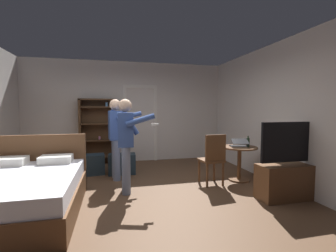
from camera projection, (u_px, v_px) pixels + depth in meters
ground_plane at (139, 195)px, 4.02m from camera, size 5.92×5.92×0.00m
wall_back at (128, 112)px, 6.58m from camera, size 5.62×0.12×2.76m
wall_right at (281, 114)px, 4.56m from camera, size 0.12×5.61×2.76m
doorway_frame at (141, 118)px, 6.60m from camera, size 0.93×0.08×2.13m
bed at (19, 193)px, 3.28m from camera, size 1.59×2.03×1.02m
bookshelf at (98, 129)px, 6.21m from camera, size 0.93×0.32×1.73m
tv_flatscreen at (290, 176)px, 3.86m from camera, size 1.11×0.40×1.26m
side_table at (239, 157)px, 4.83m from camera, size 0.71×0.71×0.70m
laptop at (239, 144)px, 4.76m from camera, size 0.39×0.39×0.17m
bottle_on_table at (248, 142)px, 4.76m from camera, size 0.06×0.06×0.23m
wooden_chair at (213, 157)px, 4.52m from camera, size 0.46×0.46×0.99m
person_blue_shirt at (126, 140)px, 4.11m from camera, size 0.67×0.54×1.64m
person_striped_shirt at (116, 134)px, 4.89m from camera, size 0.73×0.55×1.67m
suitcase_dark at (122, 164)px, 5.35m from camera, size 0.61×0.38×0.45m
suitcase_small at (91, 165)px, 5.28m from camera, size 0.62×0.42×0.45m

